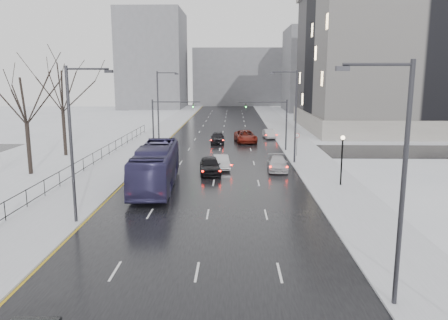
# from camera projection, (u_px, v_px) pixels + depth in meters

# --- Properties ---
(road) EXTENTS (16.00, 150.00, 0.04)m
(road) POSITION_uv_depth(u_px,v_px,m) (222.00, 138.00, 67.29)
(road) COLOR black
(road) RESTS_ON ground
(cross_road) EXTENTS (130.00, 10.00, 0.04)m
(cross_road) POSITION_uv_depth(u_px,v_px,m) (220.00, 151.00, 55.51)
(cross_road) COLOR black
(cross_road) RESTS_ON ground
(sidewalk_left) EXTENTS (5.00, 150.00, 0.16)m
(sidewalk_left) POSITION_uv_depth(u_px,v_px,m) (154.00, 137.00, 67.50)
(sidewalk_left) COLOR silver
(sidewalk_left) RESTS_ON ground
(sidewalk_right) EXTENTS (5.00, 150.00, 0.16)m
(sidewalk_right) POSITION_uv_depth(u_px,v_px,m) (290.00, 138.00, 67.06)
(sidewalk_right) COLOR silver
(sidewalk_right) RESTS_ON ground
(park_strip) EXTENTS (14.00, 150.00, 0.12)m
(park_strip) POSITION_uv_depth(u_px,v_px,m) (93.00, 137.00, 67.70)
(park_strip) COLOR white
(park_strip) RESTS_ON ground
(tree_park_d) EXTENTS (8.75, 8.75, 12.50)m
(tree_park_d) POSITION_uv_depth(u_px,v_px,m) (31.00, 175.00, 42.14)
(tree_park_d) COLOR black
(tree_park_d) RESTS_ON ground
(tree_park_e) EXTENTS (9.45, 9.45, 13.50)m
(tree_park_e) POSITION_uv_depth(u_px,v_px,m) (66.00, 156.00, 51.97)
(tree_park_e) COLOR black
(tree_park_e) RESTS_ON ground
(iron_fence) EXTENTS (0.06, 70.00, 1.30)m
(iron_fence) POSITION_uv_depth(u_px,v_px,m) (64.00, 175.00, 37.95)
(iron_fence) COLOR black
(iron_fence) RESTS_ON sidewalk_left
(streetlight_r_near) EXTENTS (2.95, 0.25, 10.00)m
(streetlight_r_near) POSITION_uv_depth(u_px,v_px,m) (398.00, 174.00, 16.98)
(streetlight_r_near) COLOR #2D2D33
(streetlight_r_near) RESTS_ON ground
(streetlight_r_mid) EXTENTS (2.95, 0.25, 10.00)m
(streetlight_r_mid) POSITION_uv_depth(u_px,v_px,m) (294.00, 112.00, 46.43)
(streetlight_r_mid) COLOR #2D2D33
(streetlight_r_mid) RESTS_ON ground
(streetlight_l_near) EXTENTS (2.95, 0.25, 10.00)m
(streetlight_l_near) POSITION_uv_depth(u_px,v_px,m) (74.00, 137.00, 27.14)
(streetlight_l_near) COLOR #2D2D33
(streetlight_l_near) RESTS_ON ground
(streetlight_l_far) EXTENTS (2.95, 0.25, 10.00)m
(streetlight_l_far) POSITION_uv_depth(u_px,v_px,m) (160.00, 104.00, 58.55)
(streetlight_l_far) COLOR #2D2D33
(streetlight_l_far) RESTS_ON ground
(lamppost_r_mid) EXTENTS (0.36, 0.36, 4.28)m
(lamppost_r_mid) POSITION_uv_depth(u_px,v_px,m) (342.00, 153.00, 37.06)
(lamppost_r_mid) COLOR black
(lamppost_r_mid) RESTS_ON sidewalk_right
(mast_signal_right) EXTENTS (6.10, 0.33, 6.50)m
(mast_signal_right) POSITION_uv_depth(u_px,v_px,m) (278.00, 119.00, 54.59)
(mast_signal_right) COLOR #2D2D33
(mast_signal_right) RESTS_ON ground
(mast_signal_left) EXTENTS (6.10, 0.33, 6.50)m
(mast_signal_left) POSITION_uv_depth(u_px,v_px,m) (161.00, 119.00, 54.89)
(mast_signal_left) COLOR #2D2D33
(mast_signal_left) RESTS_ON ground
(no_uturn_sign) EXTENTS (0.60, 0.06, 2.70)m
(no_uturn_sign) POSITION_uv_depth(u_px,v_px,m) (297.00, 138.00, 50.96)
(no_uturn_sign) COLOR #2D2D33
(no_uturn_sign) RESTS_ON sidewalk_right
(civic_building) EXTENTS (41.00, 31.00, 24.80)m
(civic_building) POSITION_uv_depth(u_px,v_px,m) (424.00, 65.00, 76.23)
(civic_building) COLOR gray
(civic_building) RESTS_ON ground
(bldg_far_right) EXTENTS (24.00, 20.00, 22.00)m
(bldg_far_right) POSITION_uv_depth(u_px,v_px,m) (330.00, 70.00, 118.63)
(bldg_far_right) COLOR slate
(bldg_far_right) RESTS_ON ground
(bldg_far_left) EXTENTS (18.00, 22.00, 28.00)m
(bldg_far_left) POSITION_uv_depth(u_px,v_px,m) (153.00, 60.00, 128.92)
(bldg_far_left) COLOR slate
(bldg_far_left) RESTS_ON ground
(bldg_far_center) EXTENTS (30.00, 18.00, 18.00)m
(bldg_far_center) POSITION_uv_depth(u_px,v_px,m) (240.00, 77.00, 144.05)
(bldg_far_center) COLOR slate
(bldg_far_center) RESTS_ON ground
(bus) EXTENTS (3.67, 12.92, 3.56)m
(bus) POSITION_uv_depth(u_px,v_px,m) (156.00, 166.00, 37.11)
(bus) COLOR #302C56
(bus) RESTS_ON road
(sedan_center_near) EXTENTS (2.43, 5.01, 1.65)m
(sedan_center_near) POSITION_uv_depth(u_px,v_px,m) (210.00, 165.00, 42.29)
(sedan_center_near) COLOR black
(sedan_center_near) RESTS_ON road
(sedan_right_near) EXTENTS (2.05, 4.41, 1.40)m
(sedan_right_near) POSITION_uv_depth(u_px,v_px,m) (221.00, 162.00, 44.62)
(sedan_right_near) COLOR #AAA9AD
(sedan_right_near) RESTS_ON road
(sedan_right_cross) EXTENTS (3.47, 6.32, 1.68)m
(sedan_right_cross) POSITION_uv_depth(u_px,v_px,m) (245.00, 136.00, 62.58)
(sedan_right_cross) COLOR maroon
(sedan_right_cross) RESTS_ON road
(sedan_right_far) EXTENTS (2.12, 4.85, 1.39)m
(sedan_right_far) POSITION_uv_depth(u_px,v_px,m) (277.00, 163.00, 43.90)
(sedan_right_far) COLOR #BDBCC1
(sedan_right_far) RESTS_ON road
(sedan_center_far) EXTENTS (1.97, 4.69, 1.58)m
(sedan_center_far) POSITION_uv_depth(u_px,v_px,m) (217.00, 138.00, 61.52)
(sedan_center_far) COLOR black
(sedan_center_far) RESTS_ON road
(sedan_right_distant) EXTENTS (1.87, 4.25, 1.36)m
(sedan_right_distant) POSITION_uv_depth(u_px,v_px,m) (269.00, 134.00, 66.48)
(sedan_right_distant) COLOR #A4A3A8
(sedan_right_distant) RESTS_ON road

